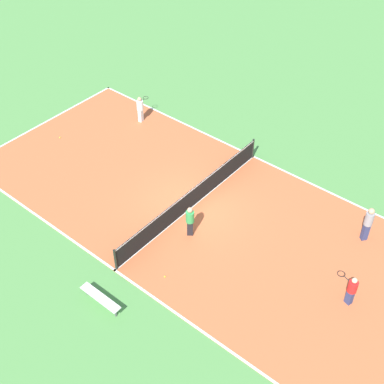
# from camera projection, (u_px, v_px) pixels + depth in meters

# --- Properties ---
(ground_plane) EXTENTS (80.00, 80.00, 0.00)m
(ground_plane) POSITION_uv_depth(u_px,v_px,m) (192.00, 207.00, 24.14)
(ground_plane) COLOR #518E47
(court_surface) EXTENTS (9.78, 21.14, 0.02)m
(court_surface) POSITION_uv_depth(u_px,v_px,m) (192.00, 207.00, 24.13)
(court_surface) COLOR #C66038
(court_surface) RESTS_ON ground_plane
(tennis_net) EXTENTS (9.58, 0.10, 1.09)m
(tennis_net) POSITION_uv_depth(u_px,v_px,m) (192.00, 197.00, 23.76)
(tennis_net) COLOR black
(tennis_net) RESTS_ON court_surface
(bench) EXTENTS (0.36, 1.86, 0.45)m
(bench) POSITION_uv_depth(u_px,v_px,m) (100.00, 298.00, 19.83)
(bench) COLOR silver
(bench) RESTS_ON ground_plane
(player_coach_red) EXTENTS (0.58, 0.99, 1.39)m
(player_coach_red) POSITION_uv_depth(u_px,v_px,m) (352.00, 289.00, 19.64)
(player_coach_red) COLOR navy
(player_coach_red) RESTS_ON court_surface
(player_near_white) EXTENTS (0.98, 0.52, 1.50)m
(player_near_white) POSITION_uv_depth(u_px,v_px,m) (140.00, 108.00, 28.73)
(player_near_white) COLOR white
(player_near_white) RESTS_ON court_surface
(player_far_green) EXTENTS (0.51, 0.51, 1.52)m
(player_far_green) POSITION_uv_depth(u_px,v_px,m) (190.00, 220.00, 22.27)
(player_far_green) COLOR black
(player_far_green) RESTS_ON court_surface
(player_baseline_gray) EXTENTS (0.50, 0.50, 1.74)m
(player_baseline_gray) POSITION_uv_depth(u_px,v_px,m) (368.00, 222.00, 21.96)
(player_baseline_gray) COLOR navy
(player_baseline_gray) RESTS_ON court_surface
(tennis_ball_near_net) EXTENTS (0.07, 0.07, 0.07)m
(tennis_ball_near_net) POSITION_uv_depth(u_px,v_px,m) (60.00, 137.00, 28.07)
(tennis_ball_near_net) COLOR #CCE033
(tennis_ball_near_net) RESTS_ON court_surface
(tennis_ball_far_baseline) EXTENTS (0.07, 0.07, 0.07)m
(tennis_ball_far_baseline) POSITION_uv_depth(u_px,v_px,m) (173.00, 211.00, 23.84)
(tennis_ball_far_baseline) COLOR #CCE033
(tennis_ball_far_baseline) RESTS_ON court_surface
(tennis_ball_left_sideline) EXTENTS (0.07, 0.07, 0.07)m
(tennis_ball_left_sideline) POSITION_uv_depth(u_px,v_px,m) (165.00, 277.00, 21.03)
(tennis_ball_left_sideline) COLOR #CCE033
(tennis_ball_left_sideline) RESTS_ON court_surface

